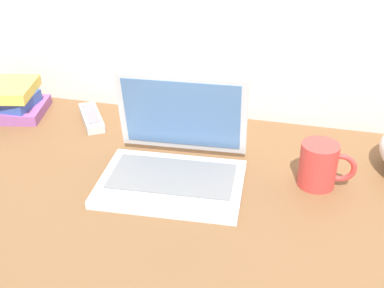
% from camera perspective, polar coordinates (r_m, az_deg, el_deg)
% --- Properties ---
extents(desk, '(1.60, 0.76, 0.03)m').
position_cam_1_polar(desk, '(1.07, 2.58, -6.64)').
color(desk, brown).
rests_on(desk, ground).
extents(laptop, '(0.32, 0.28, 0.22)m').
position_cam_1_polar(laptop, '(1.10, -1.97, -1.70)').
color(laptop, silver).
rests_on(laptop, desk).
extents(coffee_mug, '(0.12, 0.08, 0.10)m').
position_cam_1_polar(coffee_mug, '(1.10, 14.53, -2.31)').
color(coffee_mug, red).
rests_on(coffee_mug, desk).
extents(remote_control_near, '(0.13, 0.16, 0.02)m').
position_cam_1_polar(remote_control_near, '(1.38, -11.53, 3.03)').
color(remote_control_near, '#B7B7B7').
rests_on(remote_control_near, desk).
extents(book_stack, '(0.23, 0.19, 0.09)m').
position_cam_1_polar(book_stack, '(1.47, -20.66, 4.76)').
color(book_stack, '#8C4C8C').
rests_on(book_stack, desk).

